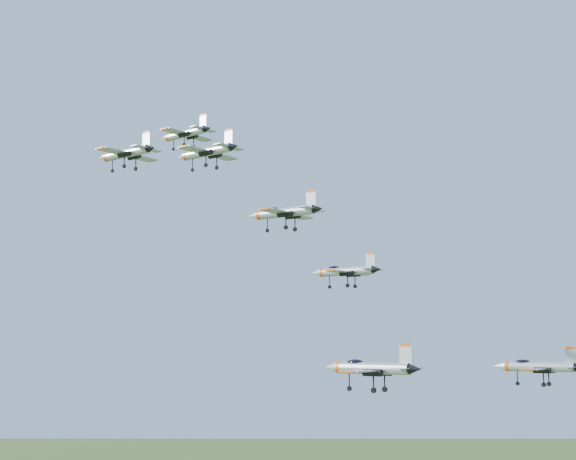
% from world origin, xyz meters
% --- Properties ---
extents(jet_lead, '(11.94, 10.10, 3.22)m').
position_xyz_m(jet_lead, '(-13.85, 14.53, 153.53)').
color(jet_lead, '#A8ADB5').
extents(jet_left_high, '(12.35, 10.43, 3.33)m').
position_xyz_m(jet_left_high, '(-2.30, 2.30, 146.56)').
color(jet_left_high, '#A8ADB5').
extents(jet_right_high, '(10.69, 9.00, 2.87)m').
position_xyz_m(jet_right_high, '(-4.62, -13.83, 143.09)').
color(jet_right_high, '#A8ADB5').
extents(jet_left_low, '(11.17, 9.36, 2.99)m').
position_xyz_m(jet_left_low, '(17.58, 6.42, 128.72)').
color(jet_left_low, '#A8ADB5').
extents(jet_right_low, '(10.72, 8.96, 2.87)m').
position_xyz_m(jet_right_low, '(16.75, -11.41, 134.29)').
color(jet_right_low, '#A8ADB5').
extents(jet_trail, '(13.68, 11.55, 3.69)m').
position_xyz_m(jet_trail, '(24.36, -3.14, 116.02)').
color(jet_trail, '#A8ADB5').
extents(jet_extra, '(11.75, 9.85, 3.15)m').
position_xyz_m(jet_extra, '(41.99, 9.86, 116.05)').
color(jet_extra, '#A8ADB5').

